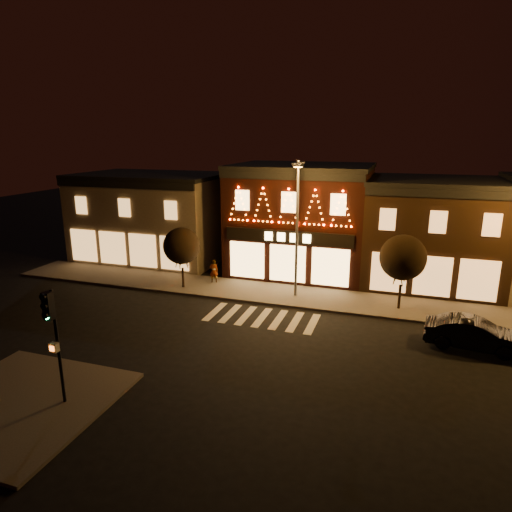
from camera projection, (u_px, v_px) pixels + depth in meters
The scene contains 12 objects.
ground at pixel (238, 347), 22.62m from camera, with size 120.00×120.00×0.00m, color black.
sidewalk_far at pixel (309, 298), 29.34m from camera, with size 44.00×4.00×0.15m, color #47423D.
sidewalk_near at pixel (18, 404), 17.68m from camera, with size 7.00×7.00×0.15m, color #47423D.
building_left at pixel (153, 216), 38.43m from camera, with size 12.20×8.28×7.30m.
building_pulp at pixel (301, 219), 34.37m from camera, with size 10.20×8.34×8.30m.
building_right_a at pixel (432, 232), 31.62m from camera, with size 9.20×8.28×7.50m.
traffic_signal_near at pixel (52, 326), 16.74m from camera, with size 0.33×0.48×4.69m.
streetlamp_mid at pixel (297, 219), 27.98m from camera, with size 0.75×2.00×8.74m.
tree_left at pixel (182, 246), 30.42m from camera, with size 2.52×2.52×4.21m.
tree_right at pixel (403, 258), 26.51m from camera, with size 2.73×2.73×4.57m.
dark_sedan at pixel (474, 334), 22.28m from camera, with size 1.64×4.71×1.55m, color black.
pedestrian at pixel (214, 271), 32.00m from camera, with size 0.61×0.40×1.67m, color gray.
Camera 1 is at (7.30, -19.34, 10.32)m, focal length 31.38 mm.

